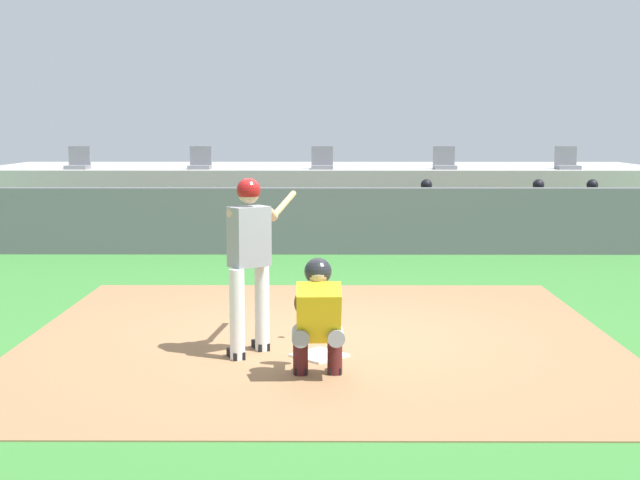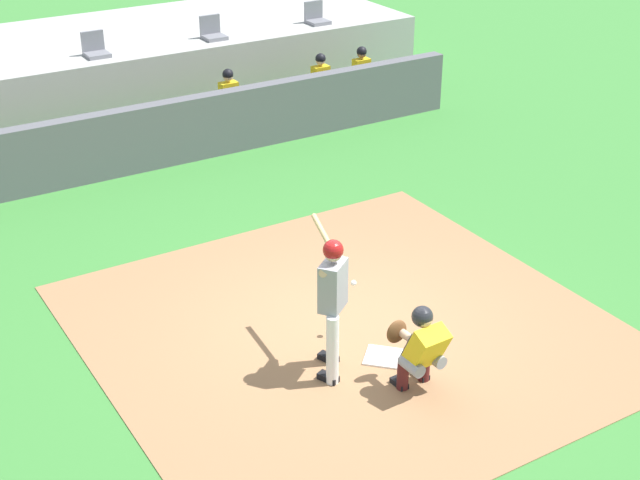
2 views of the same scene
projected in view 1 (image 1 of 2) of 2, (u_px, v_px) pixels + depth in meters
name	position (u px, v px, depth m)	size (l,w,h in m)	color
ground_plane	(320.00, 339.00, 9.69)	(80.00, 80.00, 0.00)	#387A33
dirt_infield	(320.00, 338.00, 9.69)	(6.40, 6.40, 0.01)	#936B47
home_plate	(319.00, 355.00, 8.89)	(0.44, 0.44, 0.02)	white
batter_at_plate	(251.00, 254.00, 8.86)	(0.68, 1.38, 1.80)	silver
catcher_crouched	(317.00, 314.00, 8.10)	(0.49, 1.75, 1.13)	gray
dugout_wall	(322.00, 221.00, 16.06)	(13.00, 0.30, 1.20)	#59595E
dugout_bench	(322.00, 235.00, 17.10)	(11.80, 0.44, 0.45)	olive
dugout_player_0	(427.00, 212.00, 16.87)	(0.49, 0.70, 1.30)	#939399
dugout_player_1	(539.00, 212.00, 16.86)	(0.49, 0.70, 1.30)	#939399
dugout_player_2	(593.00, 212.00, 16.86)	(0.49, 0.70, 1.30)	#939399
stands_platform	(322.00, 196.00, 20.41)	(15.00, 4.40, 1.40)	#9E9E99
stadium_seat_0	(78.00, 163.00, 18.82)	(0.46, 0.46, 0.48)	slate
stadium_seat_1	(200.00, 163.00, 18.81)	(0.46, 0.46, 0.48)	slate
stadium_seat_2	(322.00, 163.00, 18.79)	(0.46, 0.46, 0.48)	slate
stadium_seat_3	(444.00, 163.00, 18.78)	(0.46, 0.46, 0.48)	slate
stadium_seat_4	(567.00, 163.00, 18.76)	(0.46, 0.46, 0.48)	slate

